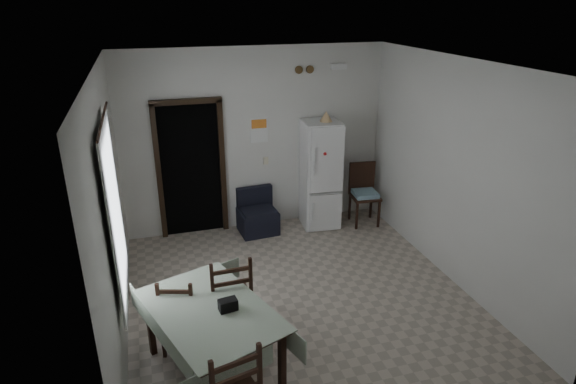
# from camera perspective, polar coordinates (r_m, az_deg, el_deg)

# --- Properties ---
(ground) EXTENTS (4.50, 4.50, 0.00)m
(ground) POSITION_cam_1_polar(r_m,az_deg,el_deg) (6.31, 1.35, -12.24)
(ground) COLOR #A49686
(ground) RESTS_ON ground
(ceiling) EXTENTS (4.20, 4.50, 0.02)m
(ceiling) POSITION_cam_1_polar(r_m,az_deg,el_deg) (5.25, 1.64, 14.87)
(ceiling) COLOR white
(ceiling) RESTS_ON ground
(wall_back) EXTENTS (4.20, 0.02, 2.90)m
(wall_back) POSITION_cam_1_polar(r_m,az_deg,el_deg) (7.67, -3.81, 6.12)
(wall_back) COLOR silver
(wall_back) RESTS_ON ground
(wall_front) EXTENTS (4.20, 0.02, 2.90)m
(wall_front) POSITION_cam_1_polar(r_m,az_deg,el_deg) (3.80, 12.39, -12.29)
(wall_front) COLOR silver
(wall_front) RESTS_ON ground
(wall_left) EXTENTS (0.02, 4.50, 2.90)m
(wall_left) POSITION_cam_1_polar(r_m,az_deg,el_deg) (5.39, -20.25, -2.39)
(wall_left) COLOR silver
(wall_left) RESTS_ON ground
(wall_right) EXTENTS (0.02, 4.50, 2.90)m
(wall_right) POSITION_cam_1_polar(r_m,az_deg,el_deg) (6.55, 19.21, 2.05)
(wall_right) COLOR silver
(wall_right) RESTS_ON ground
(doorway) EXTENTS (1.06, 0.52, 2.22)m
(doorway) POSITION_cam_1_polar(r_m,az_deg,el_deg) (7.83, -11.59, 3.04)
(doorway) COLOR black
(doorway) RESTS_ON ground
(window_recess) EXTENTS (0.10, 1.20, 1.60)m
(window_recess) POSITION_cam_1_polar(r_m,az_deg,el_deg) (5.18, -21.02, -2.33)
(window_recess) COLOR silver
(window_recess) RESTS_ON ground
(curtain) EXTENTS (0.02, 1.45, 1.85)m
(curtain) POSITION_cam_1_polar(r_m,az_deg,el_deg) (5.17, -19.81, -2.20)
(curtain) COLOR silver
(curtain) RESTS_ON ground
(curtain_rod) EXTENTS (0.02, 1.60, 0.02)m
(curtain_rod) POSITION_cam_1_polar(r_m,az_deg,el_deg) (4.87, -21.13, 8.05)
(curtain_rod) COLOR black
(curtain_rod) RESTS_ON ground
(calendar) EXTENTS (0.28, 0.02, 0.40)m
(calendar) POSITION_cam_1_polar(r_m,az_deg,el_deg) (7.63, -3.45, 7.35)
(calendar) COLOR white
(calendar) RESTS_ON ground
(calendar_image) EXTENTS (0.24, 0.01, 0.14)m
(calendar_image) POSITION_cam_1_polar(r_m,az_deg,el_deg) (7.60, -3.46, 8.07)
(calendar_image) COLOR orange
(calendar_image) RESTS_ON ground
(light_switch) EXTENTS (0.08, 0.02, 0.12)m
(light_switch) POSITION_cam_1_polar(r_m,az_deg,el_deg) (7.80, -2.65, 3.72)
(light_switch) COLOR beige
(light_switch) RESTS_ON ground
(vent_left) EXTENTS (0.12, 0.03, 0.12)m
(vent_left) POSITION_cam_1_polar(r_m,az_deg,el_deg) (7.62, 1.30, 14.28)
(vent_left) COLOR brown
(vent_left) RESTS_ON ground
(vent_right) EXTENTS (0.12, 0.03, 0.12)m
(vent_right) POSITION_cam_1_polar(r_m,az_deg,el_deg) (7.68, 2.62, 14.32)
(vent_right) COLOR brown
(vent_right) RESTS_ON ground
(emergency_light) EXTENTS (0.25, 0.07, 0.09)m
(emergency_light) POSITION_cam_1_polar(r_m,az_deg,el_deg) (7.82, 6.04, 14.59)
(emergency_light) COLOR white
(emergency_light) RESTS_ON ground
(fridge) EXTENTS (0.62, 0.62, 1.77)m
(fridge) POSITION_cam_1_polar(r_m,az_deg,el_deg) (7.83, 3.81, 2.08)
(fridge) COLOR white
(fridge) RESTS_ON ground
(tan_cone) EXTENTS (0.20, 0.20, 0.16)m
(tan_cone) POSITION_cam_1_polar(r_m,az_deg,el_deg) (7.55, 4.54, 8.93)
(tan_cone) COLOR tan
(tan_cone) RESTS_ON fridge
(navy_seat) EXTENTS (0.63, 0.61, 0.71)m
(navy_seat) POSITION_cam_1_polar(r_m,az_deg,el_deg) (7.75, -3.62, -2.37)
(navy_seat) COLOR black
(navy_seat) RESTS_ON ground
(corner_chair) EXTENTS (0.49, 0.49, 1.02)m
(corner_chair) POSITION_cam_1_polar(r_m,az_deg,el_deg) (8.07, 9.11, -0.37)
(corner_chair) COLOR black
(corner_chair) RESTS_ON ground
(dining_table) EXTENTS (1.42, 1.74, 0.78)m
(dining_table) POSITION_cam_1_polar(r_m,az_deg,el_deg) (5.05, -8.96, -17.13)
(dining_table) COLOR #A0B097
(dining_table) RESTS_ON ground
(black_bag) EXTENTS (0.19, 0.13, 0.11)m
(black_bag) POSITION_cam_1_polar(r_m,az_deg,el_deg) (4.75, -7.13, -13.13)
(black_bag) COLOR black
(black_bag) RESTS_ON dining_table
(dining_chair_far_left) EXTENTS (0.49, 0.49, 0.91)m
(dining_chair_far_left) POSITION_cam_1_polar(r_m,az_deg,el_deg) (5.39, -12.60, -13.67)
(dining_chair_far_left) COLOR black
(dining_chair_far_left) RESTS_ON ground
(dining_chair_far_right) EXTENTS (0.48, 0.48, 1.09)m
(dining_chair_far_right) POSITION_cam_1_polar(r_m,az_deg,el_deg) (5.39, -7.00, -12.13)
(dining_chair_far_right) COLOR black
(dining_chair_far_right) RESTS_ON ground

